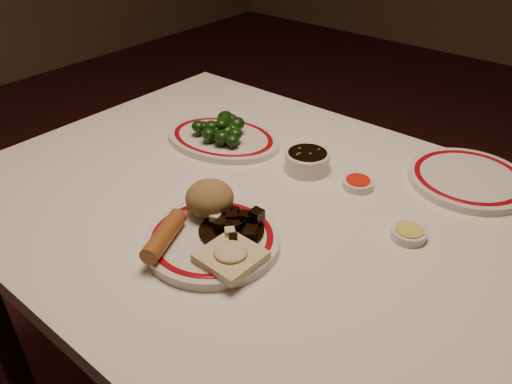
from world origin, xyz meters
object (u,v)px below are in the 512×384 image
(rice_mound, at_px, (210,198))
(stirfry_heap, at_px, (234,225))
(soy_bowl, at_px, (307,161))
(fried_wonton, at_px, (231,255))
(dining_table, at_px, (261,236))
(broccoli_plate, at_px, (223,138))
(broccoli_pile, at_px, (223,127))
(spring_roll, at_px, (164,236))
(main_plate, at_px, (212,240))

(rice_mound, distance_m, stirfry_heap, 0.07)
(soy_bowl, bearing_deg, fried_wonton, -75.74)
(fried_wonton, bearing_deg, dining_table, 115.50)
(broccoli_plate, relative_size, soy_bowl, 3.24)
(broccoli_pile, xyz_separation_m, soy_bowl, (0.23, 0.02, -0.02))
(spring_roll, bearing_deg, soy_bowl, 62.52)
(dining_table, xyz_separation_m, spring_roll, (-0.03, -0.23, 0.13))
(rice_mound, height_order, stirfry_heap, rice_mound)
(spring_roll, bearing_deg, rice_mound, 68.22)
(main_plate, relative_size, fried_wonton, 2.82)
(main_plate, distance_m, broccoli_plate, 0.39)
(spring_roll, xyz_separation_m, stirfry_heap, (0.07, 0.10, -0.01))
(fried_wonton, relative_size, soy_bowl, 0.99)
(rice_mound, xyz_separation_m, soy_bowl, (0.03, 0.27, -0.03))
(fried_wonton, xyz_separation_m, broccoli_plate, (-0.32, 0.32, -0.02))
(broccoli_pile, bearing_deg, spring_roll, -61.31)
(broccoli_plate, xyz_separation_m, soy_bowl, (0.23, 0.02, 0.01))
(soy_bowl, bearing_deg, broccoli_pile, -174.29)
(broccoli_pile, bearing_deg, fried_wonton, -45.63)
(spring_roll, xyz_separation_m, soy_bowl, (0.03, 0.38, -0.01))
(main_plate, bearing_deg, soy_bowl, 93.67)
(spring_roll, height_order, fried_wonton, spring_roll)
(dining_table, relative_size, soy_bowl, 12.25)
(broccoli_pile, relative_size, soy_bowl, 1.39)
(dining_table, distance_m, broccoli_plate, 0.28)
(dining_table, height_order, fried_wonton, fried_wonton)
(stirfry_heap, distance_m, broccoli_pile, 0.37)
(stirfry_heap, relative_size, broccoli_pile, 0.86)
(broccoli_plate, relative_size, broccoli_pile, 2.34)
(stirfry_heap, height_order, soy_bowl, stirfry_heap)
(dining_table, relative_size, fried_wonton, 12.39)
(rice_mound, bearing_deg, fried_wonton, -32.06)
(rice_mound, bearing_deg, main_plate, -43.54)
(main_plate, distance_m, soy_bowl, 0.32)
(spring_roll, xyz_separation_m, broccoli_plate, (-0.20, 0.36, -0.03))
(dining_table, bearing_deg, rice_mound, -105.09)
(main_plate, bearing_deg, stirfry_heap, 66.88)
(stirfry_heap, bearing_deg, broccoli_plate, 136.05)
(soy_bowl, bearing_deg, spring_roll, -94.33)
(spring_roll, distance_m, broccoli_plate, 0.41)
(broccoli_pile, bearing_deg, main_plate, -50.14)
(dining_table, xyz_separation_m, fried_wonton, (0.09, -0.19, 0.12))
(broccoli_plate, distance_m, soy_bowl, 0.23)
(broccoli_pile, bearing_deg, broccoli_plate, -177.16)
(broccoli_plate, bearing_deg, stirfry_heap, -43.95)
(main_plate, bearing_deg, spring_roll, -127.28)
(stirfry_heap, bearing_deg, spring_roll, -122.45)
(stirfry_heap, height_order, broccoli_pile, broccoli_pile)
(rice_mound, distance_m, soy_bowl, 0.27)
(stirfry_heap, bearing_deg, main_plate, -113.12)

